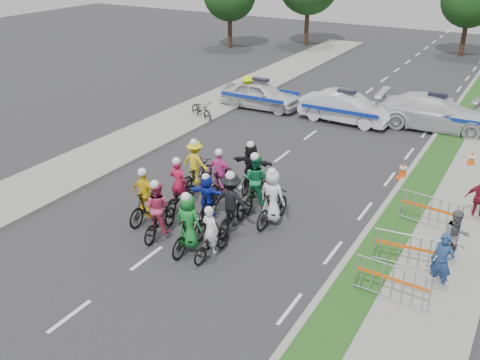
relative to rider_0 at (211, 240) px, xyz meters
The scene contains 30 objects.
ground 1.97m from the rider_0, 146.37° to the right, with size 90.00×90.00×0.00m, color #28282B.
curb_right 5.32m from the rider_0, 48.27° to the left, with size 0.20×60.00×0.12m, color gray.
grass_strip 5.81m from the rider_0, 43.09° to the left, with size 1.20×60.00×0.11m, color #284C18.
sidewalk_right 7.22m from the rider_0, 33.27° to the left, with size 2.40×60.00×0.13m, color gray.
sidewalk_left 9.00m from the rider_0, 153.91° to the left, with size 3.00×60.00×0.13m, color gray.
rider_0 is the anchor object (origin of this frame).
rider_1 0.76m from the rider_0, behind, with size 0.84×1.88×1.95m.
rider_2 2.07m from the rider_0, behind, with size 0.94×1.97×1.93m.
rider_3 3.06m from the rider_0, 166.30° to the left, with size 0.98×1.85×1.93m.
rider_4 1.68m from the rider_0, 99.73° to the left, with size 1.21×2.08×2.05m.
rider_5 2.27m from the rider_0, 125.75° to the left, with size 1.39×1.65×1.68m.
rider_6 3.20m from the rider_0, 142.36° to the left, with size 0.86×1.96×1.94m.
rider_7 2.69m from the rider_0, 76.03° to the left, with size 0.88×1.94×2.01m.
rider_8 3.44m from the rider_0, 96.65° to the left, with size 0.91×2.05×2.03m.
rider_9 3.85m from the rider_0, 117.92° to the left, with size 0.97×1.82×1.89m.
rider_10 4.80m from the rider_0, 129.50° to the left, with size 1.08×1.90×1.92m.
rider_11 4.66m from the rider_0, 104.53° to the left, with size 1.58×1.88×1.93m.
police_car_0 14.67m from the rider_0, 112.53° to the left, with size 1.74×4.32×1.47m, color silver.
police_car_1 13.64m from the rider_0, 93.65° to the left, with size 1.58×4.54×1.50m, color silver.
police_car_2 15.14m from the rider_0, 77.81° to the left, with size 2.26×5.57×1.62m, color silver.
spectator_0 6.31m from the rider_0, 16.18° to the left, with size 0.59×0.39×1.63m, color navy.
spectator_1 6.94m from the rider_0, 27.80° to the left, with size 0.79×0.62×1.63m, color #57585C.
spectator_2 8.89m from the rider_0, 44.28° to the left, with size 0.90×0.38×1.54m, color maroon.
marshal_hiviz 14.64m from the rider_0, 115.23° to the left, with size 1.14×0.65×1.76m, color #E0FF0D.
barrier_0 5.15m from the rider_0, ahead, with size 2.00×0.50×1.12m, color #A5A8AD, non-canonical shape.
barrier_1 5.58m from the rider_0, 23.15° to the left, with size 2.00×0.50×1.12m, color #A5A8AD, non-canonical shape.
barrier_2 7.06m from the rider_0, 43.43° to the left, with size 2.00×0.50×1.12m, color #A5A8AD, non-canonical shape.
cone_0 8.94m from the rider_0, 67.58° to the left, with size 0.40×0.40×0.70m.
cone_1 12.08m from the rider_0, 62.87° to the left, with size 0.40×0.40×0.70m.
parked_bike 12.74m from the rider_0, 125.08° to the left, with size 0.64×1.83×0.96m, color black.
Camera 1 is at (8.94, -10.02, 8.64)m, focal length 40.00 mm.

